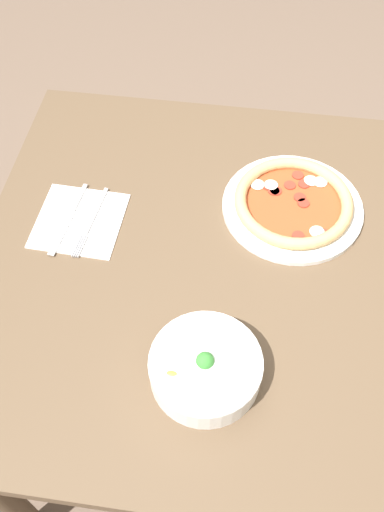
{
  "coord_description": "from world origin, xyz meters",
  "views": [
    {
      "loc": [
        0.12,
        0.66,
        1.72
      ],
      "look_at": [
        0.21,
        0.0,
        0.79
      ],
      "focal_mm": 40.0,
      "sensor_mm": 36.0,
      "label": 1
    }
  ],
  "objects_px": {
    "knife": "(70,215)",
    "pizza": "(293,204)",
    "fork": "(92,220)",
    "bowl": "(205,367)"
  },
  "relations": [
    {
      "from": "pizza",
      "to": "bowl",
      "type": "relative_size",
      "value": 1.53
    },
    {
      "from": "knife",
      "to": "pizza",
      "type": "bearing_deg",
      "value": 107.37
    },
    {
      "from": "bowl",
      "to": "knife",
      "type": "distance_m",
      "value": 0.47
    },
    {
      "from": "pizza",
      "to": "fork",
      "type": "xyz_separation_m",
      "value": [
        0.42,
        0.1,
        -0.01
      ]
    },
    {
      "from": "pizza",
      "to": "fork",
      "type": "distance_m",
      "value": 0.44
    },
    {
      "from": "bowl",
      "to": "fork",
      "type": "bearing_deg",
      "value": -48.16
    },
    {
      "from": "fork",
      "to": "bowl",
      "type": "bearing_deg",
      "value": 48.59
    },
    {
      "from": "pizza",
      "to": "fork",
      "type": "height_order",
      "value": "pizza"
    },
    {
      "from": "pizza",
      "to": "knife",
      "type": "relative_size",
      "value": 1.51
    },
    {
      "from": "pizza",
      "to": "knife",
      "type": "height_order",
      "value": "pizza"
    }
  ]
}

